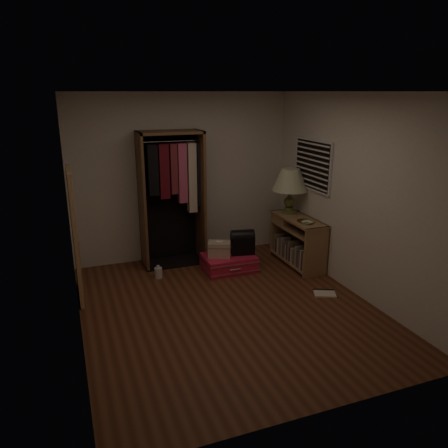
{
  "coord_description": "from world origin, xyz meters",
  "views": [
    {
      "loc": [
        -1.77,
        -4.58,
        2.6
      ],
      "look_at": [
        0.3,
        0.95,
        0.8
      ],
      "focal_mm": 35.0,
      "sensor_mm": 36.0,
      "label": 1
    }
  ],
  "objects_px": {
    "white_jug": "(158,273)",
    "floor_mirror": "(75,235)",
    "console_bookshelf": "(296,239)",
    "pink_suitcase": "(229,263)",
    "open_wardrobe": "(173,186)",
    "black_bag": "(242,241)",
    "train_case": "(219,249)",
    "table_lamp": "(290,181)"
  },
  "relations": [
    {
      "from": "open_wardrobe",
      "to": "white_jug",
      "type": "distance_m",
      "value": 1.32
    },
    {
      "from": "black_bag",
      "to": "white_jug",
      "type": "bearing_deg",
      "value": -172.55
    },
    {
      "from": "train_case",
      "to": "black_bag",
      "type": "xyz_separation_m",
      "value": [
        0.37,
        -0.0,
        0.08
      ]
    },
    {
      "from": "open_wardrobe",
      "to": "pink_suitcase",
      "type": "height_order",
      "value": "open_wardrobe"
    },
    {
      "from": "open_wardrobe",
      "to": "black_bag",
      "type": "xyz_separation_m",
      "value": [
        0.89,
        -0.62,
        -0.79
      ]
    },
    {
      "from": "pink_suitcase",
      "to": "floor_mirror",
      "type": "bearing_deg",
      "value": -176.02
    },
    {
      "from": "console_bookshelf",
      "to": "pink_suitcase",
      "type": "xyz_separation_m",
      "value": [
        -1.09,
        0.1,
        -0.27
      ]
    },
    {
      "from": "console_bookshelf",
      "to": "train_case",
      "type": "relative_size",
      "value": 2.83
    },
    {
      "from": "pink_suitcase",
      "to": "white_jug",
      "type": "xyz_separation_m",
      "value": [
        -1.06,
        0.09,
        -0.04
      ]
    },
    {
      "from": "console_bookshelf",
      "to": "train_case",
      "type": "distance_m",
      "value": 1.24
    },
    {
      "from": "train_case",
      "to": "black_bag",
      "type": "height_order",
      "value": "black_bag"
    },
    {
      "from": "console_bookshelf",
      "to": "floor_mirror",
      "type": "height_order",
      "value": "floor_mirror"
    },
    {
      "from": "floor_mirror",
      "to": "pink_suitcase",
      "type": "relative_size",
      "value": 2.17
    },
    {
      "from": "floor_mirror",
      "to": "black_bag",
      "type": "xyz_separation_m",
      "value": [
        2.37,
        0.15,
        -0.42
      ]
    },
    {
      "from": "train_case",
      "to": "white_jug",
      "type": "bearing_deg",
      "value": -162.86
    },
    {
      "from": "pink_suitcase",
      "to": "table_lamp",
      "type": "xyz_separation_m",
      "value": [
        1.09,
        0.19,
        1.15
      ]
    },
    {
      "from": "open_wardrobe",
      "to": "floor_mirror",
      "type": "relative_size",
      "value": 1.21
    },
    {
      "from": "console_bookshelf",
      "to": "table_lamp",
      "type": "relative_size",
      "value": 1.59
    },
    {
      "from": "pink_suitcase",
      "to": "train_case",
      "type": "relative_size",
      "value": 1.98
    },
    {
      "from": "open_wardrobe",
      "to": "white_jug",
      "type": "height_order",
      "value": "open_wardrobe"
    },
    {
      "from": "floor_mirror",
      "to": "train_case",
      "type": "xyz_separation_m",
      "value": [
        2.0,
        0.15,
        -0.5
      ]
    },
    {
      "from": "train_case",
      "to": "table_lamp",
      "type": "height_order",
      "value": "table_lamp"
    },
    {
      "from": "black_bag",
      "to": "white_jug",
      "type": "xyz_separation_m",
      "value": [
        -1.29,
        0.08,
        -0.35
      ]
    },
    {
      "from": "console_bookshelf",
      "to": "white_jug",
      "type": "height_order",
      "value": "console_bookshelf"
    },
    {
      "from": "open_wardrobe",
      "to": "pink_suitcase",
      "type": "xyz_separation_m",
      "value": [
        0.66,
        -0.64,
        -1.1
      ]
    },
    {
      "from": "train_case",
      "to": "table_lamp",
      "type": "bearing_deg",
      "value": 29.5
    },
    {
      "from": "black_bag",
      "to": "floor_mirror",
      "type": "bearing_deg",
      "value": -165.5
    },
    {
      "from": "open_wardrobe",
      "to": "pink_suitcase",
      "type": "relative_size",
      "value": 2.62
    },
    {
      "from": "open_wardrobe",
      "to": "pink_suitcase",
      "type": "bearing_deg",
      "value": -43.94
    },
    {
      "from": "floor_mirror",
      "to": "train_case",
      "type": "distance_m",
      "value": 2.07
    },
    {
      "from": "train_case",
      "to": "black_bag",
      "type": "distance_m",
      "value": 0.38
    },
    {
      "from": "floor_mirror",
      "to": "table_lamp",
      "type": "xyz_separation_m",
      "value": [
        3.24,
        0.32,
        0.41
      ]
    },
    {
      "from": "table_lamp",
      "to": "pink_suitcase",
      "type": "bearing_deg",
      "value": -170.36
    },
    {
      "from": "console_bookshelf",
      "to": "pink_suitcase",
      "type": "bearing_deg",
      "value": 174.96
    },
    {
      "from": "console_bookshelf",
      "to": "pink_suitcase",
      "type": "relative_size",
      "value": 1.43
    },
    {
      "from": "console_bookshelf",
      "to": "black_bag",
      "type": "distance_m",
      "value": 0.87
    },
    {
      "from": "black_bag",
      "to": "train_case",
      "type": "bearing_deg",
      "value": -169.68
    },
    {
      "from": "pink_suitcase",
      "to": "table_lamp",
      "type": "relative_size",
      "value": 1.11
    },
    {
      "from": "pink_suitcase",
      "to": "table_lamp",
      "type": "distance_m",
      "value": 1.6
    },
    {
      "from": "white_jug",
      "to": "train_case",
      "type": "bearing_deg",
      "value": -4.63
    },
    {
      "from": "console_bookshelf",
      "to": "white_jug",
      "type": "xyz_separation_m",
      "value": [
        -2.15,
        0.19,
        -0.31
      ]
    },
    {
      "from": "white_jug",
      "to": "floor_mirror",
      "type": "bearing_deg",
      "value": -168.23
    }
  ]
}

